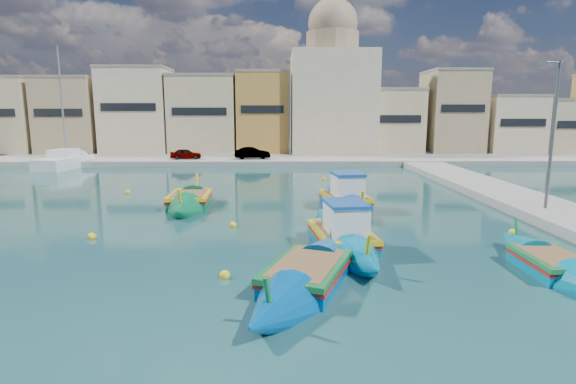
# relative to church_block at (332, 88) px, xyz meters

# --- Properties ---
(ground) EXTENTS (160.00, 160.00, 0.00)m
(ground) POSITION_rel_church_block_xyz_m (-10.00, -40.00, -8.41)
(ground) COLOR #174245
(ground) RESTS_ON ground
(north_quay) EXTENTS (80.00, 8.00, 0.60)m
(north_quay) POSITION_rel_church_block_xyz_m (-10.00, -8.00, -8.11)
(north_quay) COLOR gray
(north_quay) RESTS_ON ground
(north_townhouses) EXTENTS (83.20, 7.87, 10.19)m
(north_townhouses) POSITION_rel_church_block_xyz_m (-3.32, -0.64, -3.41)
(north_townhouses) COLOR tan
(north_townhouses) RESTS_ON ground
(church_block) EXTENTS (10.00, 10.00, 19.10)m
(church_block) POSITION_rel_church_block_xyz_m (0.00, 0.00, 0.00)
(church_block) COLOR beige
(church_block) RESTS_ON ground
(quay_street_lamp) EXTENTS (1.18, 0.16, 8.00)m
(quay_street_lamp) POSITION_rel_church_block_xyz_m (7.44, -34.00, -4.07)
(quay_street_lamp) COLOR #595B60
(quay_street_lamp) RESTS_ON ground
(parked_cars) EXTENTS (22.85, 1.82, 1.23)m
(parked_cars) POSITION_rel_church_block_xyz_m (-18.81, -9.50, -7.23)
(parked_cars) COLOR #4C1919
(parked_cars) RESTS_ON north_quay
(luzzu_turquoise_cabin) EXTENTS (3.19, 9.72, 3.06)m
(luzzu_turquoise_cabin) POSITION_rel_church_block_xyz_m (-3.86, -39.04, -8.04)
(luzzu_turquoise_cabin) COLOR #006F9C
(luzzu_turquoise_cabin) RESTS_ON ground
(luzzu_blue_cabin) EXTENTS (3.32, 9.32, 3.23)m
(luzzu_blue_cabin) POSITION_rel_church_block_xyz_m (-2.67, -31.44, -8.01)
(luzzu_blue_cabin) COLOR #0051AC
(luzzu_blue_cabin) RESTS_ON ground
(luzzu_green) EXTENTS (2.48, 8.59, 2.68)m
(luzzu_green) POSITION_rel_church_block_xyz_m (-11.74, -30.75, -8.12)
(luzzu_green) COLOR #0A6F43
(luzzu_green) RESTS_ON ground
(luzzu_blue_south) EXTENTS (5.18, 9.24, 2.63)m
(luzzu_blue_south) POSITION_rel_church_block_xyz_m (-5.56, -43.16, -8.13)
(luzzu_blue_south) COLOR #00529F
(luzzu_blue_south) RESTS_ON ground
(luzzu_cyan_south) EXTENTS (1.93, 7.25, 2.25)m
(luzzu_cyan_south) POSITION_rel_church_block_xyz_m (2.97, -42.20, -8.17)
(luzzu_cyan_south) COLOR #007DA3
(luzzu_cyan_south) RESTS_ON ground
(yacht_north) EXTENTS (3.87, 9.76, 12.69)m
(yacht_north) POSITION_rel_church_block_xyz_m (-27.41, -10.46, -7.91)
(yacht_north) COLOR white
(yacht_north) RESTS_ON ground
(mooring_buoys) EXTENTS (21.28, 22.31, 0.36)m
(mooring_buoys) POSITION_rel_church_block_xyz_m (-7.85, -33.35, -8.33)
(mooring_buoys) COLOR yellow
(mooring_buoys) RESTS_ON ground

